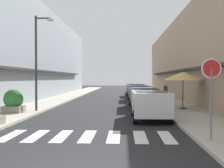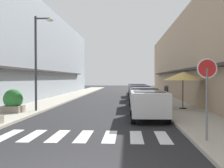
# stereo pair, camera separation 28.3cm
# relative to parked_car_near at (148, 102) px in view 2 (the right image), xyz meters

# --- Properties ---
(ground_plane) EXTENTS (111.40, 111.40, 0.00)m
(ground_plane) POSITION_rel_parked_car_near_xyz_m (-2.63, 11.94, -0.92)
(ground_plane) COLOR #232326
(sidewalk_left) EXTENTS (2.81, 70.89, 0.12)m
(sidewalk_left) POSITION_rel_parked_car_near_xyz_m (-7.72, 11.94, -0.86)
(sidewalk_left) COLOR #ADA899
(sidewalk_left) RESTS_ON ground_plane
(sidewalk_right) EXTENTS (2.81, 70.89, 0.12)m
(sidewalk_right) POSITION_rel_parked_car_near_xyz_m (2.45, 11.94, -0.86)
(sidewalk_right) COLOR #ADA899
(sidewalk_right) RESTS_ON ground_plane
(building_row_left) EXTENTS (5.50, 47.57, 9.44)m
(building_row_left) POSITION_rel_parked_car_near_xyz_m (-11.62, 13.47, 3.80)
(building_row_left) COLOR #939EA8
(building_row_left) RESTS_ON ground_plane
(building_row_right) EXTENTS (5.50, 47.57, 8.13)m
(building_row_right) POSITION_rel_parked_car_near_xyz_m (6.35, 13.47, 3.14)
(building_row_right) COLOR tan
(building_row_right) RESTS_ON ground_plane
(crosswalk) EXTENTS (6.15, 2.20, 0.01)m
(crosswalk) POSITION_rel_parked_car_near_xyz_m (-2.63, -4.17, -0.91)
(crosswalk) COLOR silver
(crosswalk) RESTS_ON ground_plane
(parked_car_near) EXTENTS (1.83, 4.04, 1.47)m
(parked_car_near) POSITION_rel_parked_car_near_xyz_m (0.00, 0.00, 0.00)
(parked_car_near) COLOR silver
(parked_car_near) RESTS_ON ground_plane
(parked_car_mid) EXTENTS (1.88, 4.27, 1.47)m
(parked_car_mid) POSITION_rel_parked_car_near_xyz_m (0.00, 5.56, 0.00)
(parked_car_mid) COLOR black
(parked_car_mid) RESTS_ON ground_plane
(parked_car_far) EXTENTS (1.89, 4.00, 1.47)m
(parked_car_far) POSITION_rel_parked_car_near_xyz_m (0.00, 12.13, -0.00)
(parked_car_far) COLOR navy
(parked_car_far) RESTS_ON ground_plane
(parked_car_distant) EXTENTS (1.97, 4.17, 1.47)m
(parked_car_distant) POSITION_rel_parked_car_near_xyz_m (0.00, 17.88, 0.00)
(parked_car_distant) COLOR black
(parked_car_distant) RESTS_ON ground_plane
(round_street_sign) EXTENTS (0.65, 0.07, 2.64)m
(round_street_sign) POSITION_rel_parked_car_near_xyz_m (1.49, -5.12, 1.22)
(round_street_sign) COLOR slate
(round_street_sign) RESTS_ON sidewalk_right
(street_lamp) EXTENTS (1.19, 0.28, 5.83)m
(street_lamp) POSITION_rel_parked_car_near_xyz_m (-6.54, 2.69, 2.72)
(street_lamp) COLOR #38383D
(street_lamp) RESTS_ON sidewalk_left
(cafe_umbrella) EXTENTS (2.63, 2.63, 2.43)m
(cafe_umbrella) POSITION_rel_parked_car_near_xyz_m (2.57, 4.29, 1.34)
(cafe_umbrella) COLOR #262626
(cafe_umbrella) RESTS_ON sidewalk_right
(planter_midblock) EXTENTS (1.14, 1.14, 1.36)m
(planter_midblock) POSITION_rel_parked_car_near_xyz_m (-7.78, 1.78, -0.15)
(planter_midblock) COLOR gray
(planter_midblock) RESTS_ON sidewalk_left
(pedestrian_walking_near) EXTENTS (0.34, 0.34, 1.55)m
(pedestrian_walking_near) POSITION_rel_parked_car_near_xyz_m (2.11, 8.79, 0.01)
(pedestrian_walking_near) COLOR #282B33
(pedestrian_walking_near) RESTS_ON sidewalk_right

